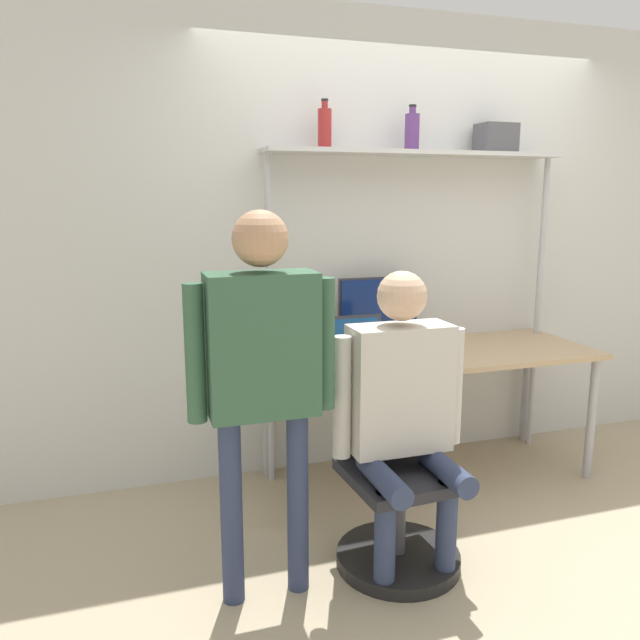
{
  "coord_description": "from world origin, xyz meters",
  "views": [
    {
      "loc": [
        -1.67,
        -2.73,
        1.65
      ],
      "look_at": [
        -0.85,
        -0.19,
        1.11
      ],
      "focal_mm": 35.0,
      "sensor_mm": 36.0,
      "label": 1
    }
  ],
  "objects_px": {
    "bottle_red": "(325,128)",
    "cell_phone": "(409,359)",
    "monitor": "(379,310)",
    "bottle_purple": "(412,131)",
    "laptop": "(357,350)",
    "office_chair": "(395,504)",
    "person_standing": "(262,360)",
    "person_seated": "(403,399)",
    "storage_box": "(496,138)"
  },
  "relations": [
    {
      "from": "cell_phone",
      "to": "person_standing",
      "type": "height_order",
      "value": "person_standing"
    },
    {
      "from": "laptop",
      "to": "monitor",
      "type": "bearing_deg",
      "value": 50.24
    },
    {
      "from": "bottle_red",
      "to": "office_chair",
      "type": "bearing_deg",
      "value": -89.01
    },
    {
      "from": "office_chair",
      "to": "person_seated",
      "type": "bearing_deg",
      "value": -86.73
    },
    {
      "from": "office_chair",
      "to": "cell_phone",
      "type": "bearing_deg",
      "value": 60.47
    },
    {
      "from": "bottle_purple",
      "to": "person_seated",
      "type": "bearing_deg",
      "value": -116.24
    },
    {
      "from": "office_chair",
      "to": "bottle_red",
      "type": "distance_m",
      "value": 1.99
    },
    {
      "from": "cell_phone",
      "to": "office_chair",
      "type": "relative_size",
      "value": 0.17
    },
    {
      "from": "office_chair",
      "to": "person_seated",
      "type": "distance_m",
      "value": 0.51
    },
    {
      "from": "person_seated",
      "to": "office_chair",
      "type": "bearing_deg",
      "value": 93.27
    },
    {
      "from": "person_seated",
      "to": "bottle_purple",
      "type": "relative_size",
      "value": 5.32
    },
    {
      "from": "person_seated",
      "to": "person_standing",
      "type": "xyz_separation_m",
      "value": [
        -0.62,
        -0.02,
        0.23
      ]
    },
    {
      "from": "monitor",
      "to": "bottle_purple",
      "type": "distance_m",
      "value": 1.04
    },
    {
      "from": "bottle_purple",
      "to": "storage_box",
      "type": "xyz_separation_m",
      "value": [
        0.55,
        0.0,
        -0.02
      ]
    },
    {
      "from": "person_standing",
      "to": "bottle_red",
      "type": "distance_m",
      "value": 1.56
    },
    {
      "from": "laptop",
      "to": "bottle_red",
      "type": "height_order",
      "value": "bottle_red"
    },
    {
      "from": "laptop",
      "to": "person_seated",
      "type": "xyz_separation_m",
      "value": [
        -0.05,
        -0.69,
        -0.04
      ]
    },
    {
      "from": "person_seated",
      "to": "storage_box",
      "type": "distance_m",
      "value": 1.9
    },
    {
      "from": "monitor",
      "to": "bottle_purple",
      "type": "xyz_separation_m",
      "value": [
        0.2,
        0.02,
        1.02
      ]
    },
    {
      "from": "laptop",
      "to": "cell_phone",
      "type": "bearing_deg",
      "value": -4.48
    },
    {
      "from": "office_chair",
      "to": "person_seated",
      "type": "relative_size",
      "value": 0.68
    },
    {
      "from": "monitor",
      "to": "person_standing",
      "type": "distance_m",
      "value": 1.38
    },
    {
      "from": "laptop",
      "to": "storage_box",
      "type": "distance_m",
      "value": 1.56
    },
    {
      "from": "person_seated",
      "to": "cell_phone",
      "type": "bearing_deg",
      "value": 62.33
    },
    {
      "from": "bottle_red",
      "to": "bottle_purple",
      "type": "bearing_deg",
      "value": -0.0
    },
    {
      "from": "monitor",
      "to": "storage_box",
      "type": "xyz_separation_m",
      "value": [
        0.75,
        0.02,
        1.0
      ]
    },
    {
      "from": "office_chair",
      "to": "person_standing",
      "type": "bearing_deg",
      "value": -173.79
    },
    {
      "from": "office_chair",
      "to": "storage_box",
      "type": "xyz_separation_m",
      "value": [
        1.06,
        0.98,
        1.71
      ]
    },
    {
      "from": "monitor",
      "to": "bottle_red",
      "type": "xyz_separation_m",
      "value": [
        -0.33,
        0.02,
        1.02
      ]
    },
    {
      "from": "monitor",
      "to": "laptop",
      "type": "relative_size",
      "value": 1.5
    },
    {
      "from": "person_standing",
      "to": "storage_box",
      "type": "bearing_deg",
      "value": 31.98
    },
    {
      "from": "office_chair",
      "to": "person_standing",
      "type": "xyz_separation_m",
      "value": [
        -0.61,
        -0.07,
        0.74
      ]
    },
    {
      "from": "person_standing",
      "to": "storage_box",
      "type": "relative_size",
      "value": 7.32
    },
    {
      "from": "person_standing",
      "to": "bottle_purple",
      "type": "relative_size",
      "value": 6.35
    },
    {
      "from": "bottle_purple",
      "to": "office_chair",
      "type": "bearing_deg",
      "value": -117.41
    },
    {
      "from": "laptop",
      "to": "office_chair",
      "type": "distance_m",
      "value": 0.86
    },
    {
      "from": "bottle_purple",
      "to": "bottle_red",
      "type": "height_order",
      "value": "bottle_red"
    },
    {
      "from": "person_seated",
      "to": "storage_box",
      "type": "height_order",
      "value": "storage_box"
    },
    {
      "from": "monitor",
      "to": "bottle_purple",
      "type": "bearing_deg",
      "value": 7.23
    },
    {
      "from": "office_chair",
      "to": "monitor",
      "type": "bearing_deg",
      "value": 71.96
    },
    {
      "from": "office_chair",
      "to": "person_seated",
      "type": "xyz_separation_m",
      "value": [
        0.0,
        -0.05,
        0.51
      ]
    },
    {
      "from": "monitor",
      "to": "person_seated",
      "type": "bearing_deg",
      "value": -107.14
    },
    {
      "from": "bottle_red",
      "to": "cell_phone",
      "type": "bearing_deg",
      "value": -43.65
    },
    {
      "from": "laptop",
      "to": "office_chair",
      "type": "height_order",
      "value": "laptop"
    },
    {
      "from": "laptop",
      "to": "cell_phone",
      "type": "relative_size",
      "value": 2.21
    },
    {
      "from": "cell_phone",
      "to": "office_chair",
      "type": "height_order",
      "value": "office_chair"
    },
    {
      "from": "laptop",
      "to": "office_chair",
      "type": "relative_size",
      "value": 0.37
    },
    {
      "from": "laptop",
      "to": "cell_phone",
      "type": "height_order",
      "value": "laptop"
    },
    {
      "from": "monitor",
      "to": "bottle_red",
      "type": "height_order",
      "value": "bottle_red"
    },
    {
      "from": "storage_box",
      "to": "cell_phone",
      "type": "bearing_deg",
      "value": -153.37
    }
  ]
}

